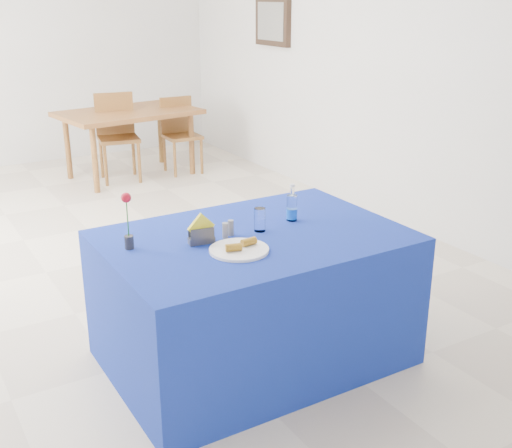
{
  "coord_description": "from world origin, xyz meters",
  "views": [
    {
      "loc": [
        -1.47,
        -4.62,
        1.99
      ],
      "look_at": [
        0.05,
        -2.08,
        0.92
      ],
      "focal_mm": 45.0,
      "sensor_mm": 36.0,
      "label": 1
    }
  ],
  "objects": [
    {
      "name": "room_shell",
      "position": [
        0.0,
        0.0,
        1.75
      ],
      "size": [
        7.0,
        7.0,
        7.0
      ],
      "color": "silver",
      "rests_on": "ground"
    },
    {
      "name": "banana_pieces",
      "position": [
        0.01,
        -2.01,
        0.79
      ],
      "size": [
        0.19,
        0.08,
        0.04
      ],
      "color": "gold",
      "rests_on": "plate"
    },
    {
      "name": "napkin_holder",
      "position": [
        -0.11,
        -1.81,
        0.81
      ],
      "size": [
        0.15,
        0.07,
        0.17
      ],
      "color": "#39393E",
      "rests_on": "blue_table"
    },
    {
      "name": "blue_table",
      "position": [
        0.19,
        -1.84,
        0.38
      ],
      "size": [
        1.6,
        1.1,
        0.76
      ],
      "color": "#102B99",
      "rests_on": "floor"
    },
    {
      "name": "water_bottle",
      "position": [
        0.49,
        -1.75,
        0.83
      ],
      "size": [
        0.06,
        0.06,
        0.21
      ],
      "color": "white",
      "rests_on": "blue_table"
    },
    {
      "name": "picture_frame",
      "position": [
        2.47,
        1.6,
        1.7
      ],
      "size": [
        0.06,
        0.64,
        0.52
      ],
      "primitive_type": "cube",
      "color": "black",
      "rests_on": "room_shell"
    },
    {
      "name": "chair_bg_right",
      "position": [
        1.56,
        2.18,
        0.5
      ],
      "size": [
        0.4,
        0.4,
        0.86
      ],
      "rotation": [
        0.0,
        0.0,
        -0.05
      ],
      "color": "brown",
      "rests_on": "floor"
    },
    {
      "name": "chair_bg_left",
      "position": [
        0.83,
        2.25,
        0.55
      ],
      "size": [
        0.5,
        0.5,
        0.95
      ],
      "rotation": [
        0.0,
        0.0,
        -0.19
      ],
      "color": "brown",
      "rests_on": "floor"
    },
    {
      "name": "pepper_shaker",
      "position": [
        0.07,
        -1.78,
        0.8
      ],
      "size": [
        0.03,
        0.03,
        0.08
      ],
      "primitive_type": "cylinder",
      "color": "slate",
      "rests_on": "blue_table"
    },
    {
      "name": "plate",
      "position": [
        0.0,
        -2.0,
        0.77
      ],
      "size": [
        0.3,
        0.3,
        0.01
      ],
      "primitive_type": "cylinder",
      "color": "white",
      "rests_on": "blue_table"
    },
    {
      "name": "picture_art",
      "position": [
        2.44,
        1.6,
        1.7
      ],
      "size": [
        0.02,
        0.52,
        0.4
      ],
      "primitive_type": "cube",
      "color": "#998C66",
      "rests_on": "room_shell"
    },
    {
      "name": "floor",
      "position": [
        0.0,
        0.0,
        0.0
      ],
      "size": [
        7.0,
        7.0,
        0.0
      ],
      "primitive_type": "plane",
      "color": "beige",
      "rests_on": "ground"
    },
    {
      "name": "salt_shaker",
      "position": [
        0.03,
        -1.8,
        0.8
      ],
      "size": [
        0.03,
        0.03,
        0.08
      ],
      "primitive_type": "cylinder",
      "color": "slate",
      "rests_on": "blue_table"
    },
    {
      "name": "rose_vase",
      "position": [
        -0.46,
        -1.69,
        0.91
      ],
      "size": [
        0.05,
        0.05,
        0.3
      ],
      "color": "#27272C",
      "rests_on": "blue_table"
    },
    {
      "name": "drinking_glass",
      "position": [
        0.24,
        -1.81,
        0.82
      ],
      "size": [
        0.06,
        0.06,
        0.13
      ],
      "primitive_type": "cylinder",
      "color": "white",
      "rests_on": "blue_table"
    },
    {
      "name": "oak_table",
      "position": [
        0.98,
        2.26,
        0.68
      ],
      "size": [
        1.58,
        1.13,
        0.76
      ],
      "color": "#8F5D29",
      "rests_on": "floor"
    }
  ]
}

